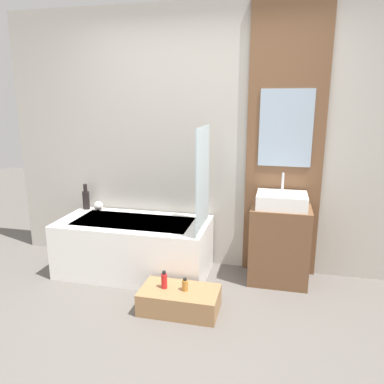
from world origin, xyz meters
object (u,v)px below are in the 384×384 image
(wooden_step_bench, at_px, (179,300))
(sink, at_px, (282,200))
(vase_tall_dark, at_px, (86,199))
(vase_round_light, at_px, (98,206))
(bottle_soap_primary, at_px, (164,280))
(bathtub, at_px, (134,246))
(bottle_soap_secondary, at_px, (185,285))

(wooden_step_bench, relative_size, sink, 1.43)
(wooden_step_bench, distance_m, vase_tall_dark, 1.64)
(vase_round_light, height_order, bottle_soap_primary, vase_round_light)
(vase_tall_dark, bearing_deg, bathtub, -22.62)
(vase_round_light, distance_m, bottle_soap_secondary, 1.50)
(sink, xyz_separation_m, bottle_soap_primary, (-0.91, -0.73, -0.55))
(vase_tall_dark, distance_m, bottle_soap_primary, 1.49)
(bathtub, distance_m, wooden_step_bench, 0.88)
(bathtub, bearing_deg, vase_tall_dark, 157.38)
(wooden_step_bench, height_order, bottle_soap_secondary, bottle_soap_secondary)
(sink, bearing_deg, wooden_step_bench, -137.16)
(vase_round_light, relative_size, bottle_soap_secondary, 0.90)
(vase_tall_dark, height_order, vase_round_light, vase_tall_dark)
(bottle_soap_secondary, bearing_deg, sink, 44.67)
(vase_round_light, relative_size, bottle_soap_primary, 0.65)
(bathtub, height_order, bottle_soap_primary, bathtub)
(bottle_soap_primary, bearing_deg, vase_tall_dark, 143.21)
(vase_round_light, bearing_deg, bathtub, -27.20)
(wooden_step_bench, bearing_deg, vase_tall_dark, 146.09)
(bottle_soap_primary, bearing_deg, bathtub, 130.21)
(vase_round_light, height_order, bottle_soap_secondary, vase_round_light)
(wooden_step_bench, xyz_separation_m, bottle_soap_primary, (-0.13, 0.00, 0.16))
(wooden_step_bench, relative_size, vase_round_light, 6.60)
(sink, height_order, vase_round_light, sink)
(vase_tall_dark, distance_m, vase_round_light, 0.16)
(vase_tall_dark, relative_size, vase_round_light, 2.83)
(wooden_step_bench, bearing_deg, bottle_soap_primary, 180.00)
(bathtub, bearing_deg, bottle_soap_secondary, -41.07)
(wooden_step_bench, height_order, vase_round_light, vase_round_light)
(bathtub, height_order, sink, sink)
(bottle_soap_primary, height_order, bottle_soap_secondary, bottle_soap_primary)
(bottle_soap_secondary, bearing_deg, bathtub, 138.93)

